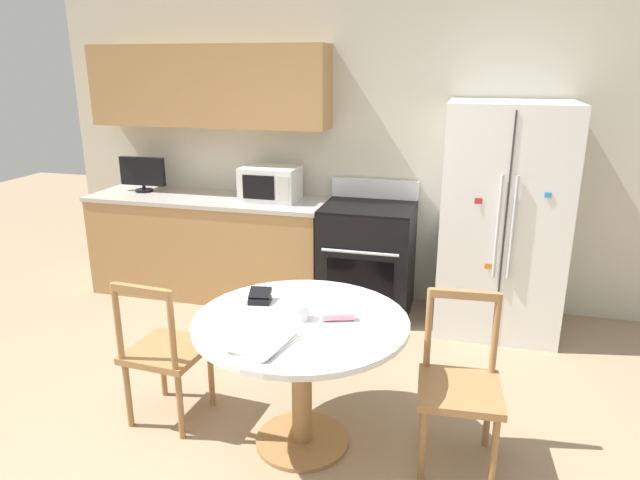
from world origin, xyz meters
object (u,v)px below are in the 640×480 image
Objects in this scene: countertop_tv at (143,173)px; dining_chair_right at (460,387)px; wallet at (260,297)px; candle_glass at (301,313)px; refrigerator at (502,220)px; microwave at (270,184)px; oven_range at (367,258)px; dining_chair_left at (165,352)px.

dining_chair_right is (2.91, -1.87, -0.64)m from countertop_tv.
candle_glass is at bearing -29.41° from wallet.
refrigerator is at bearing 50.96° from wallet.
microwave is at bearing 107.64° from wallet.
countertop_tv is (-1.24, 0.02, 0.03)m from microwave.
dining_chair_right is (0.81, -1.79, -0.03)m from oven_range.
refrigerator is 2.14m from wallet.
refrigerator is at bearing -101.65° from dining_chair_right.
oven_range is at bearing 89.45° from candle_glass.
microwave is 2.12m from candle_glass.
microwave is 5.28× the size of candle_glass.
wallet is at bearing -72.36° from microwave.
countertop_tv is (-2.11, 0.08, 0.60)m from oven_range.
dining_chair_right is at bearing -4.06° from wallet.
refrigerator is at bearing 47.80° from dining_chair_left.
dining_chair_right reaches higher than candle_glass.
candle_glass is at bearing 2.66° from dining_chair_left.
oven_range is 1.04m from microwave.
oven_range is at bearing -69.62° from dining_chair_right.
oven_range is (-1.04, 0.05, -0.41)m from refrigerator.
candle_glass is (0.83, -0.02, 0.35)m from dining_chair_left.
countertop_tv is 4.77× the size of candle_glass.
microwave is 1.11× the size of countertop_tv.
microwave is 2.00m from dining_chair_left.
candle_glass reaches higher than wallet.
refrigerator is 1.81m from dining_chair_right.
oven_range is 11.90× the size of candle_glass.
dining_chair_left is at bearing -56.87° from countertop_tv.
oven_range is 1.96m from dining_chair_right.
microwave is 1.87m from wallet.
countertop_tv is at bearing -36.66° from dining_chair_right.
wallet is at bearing -129.04° from refrigerator.
refrigerator is 19.45× the size of candle_glass.
candle_glass is (-0.83, -0.08, 0.35)m from dining_chair_right.
countertop_tv is at bearing 136.91° from candle_glass.
dining_chair_left is 0.90m from candle_glass.
refrigerator is 3.68× the size of microwave.
oven_range is 1.76m from wallet.
microwave is at bearing 176.84° from refrigerator.
dining_chair_left is at bearing -1.83° from dining_chair_right.
dining_chair_right is at bearing -47.79° from microwave.
refrigerator reaches higher than dining_chair_right.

